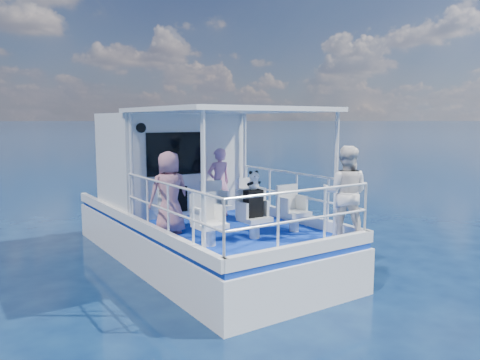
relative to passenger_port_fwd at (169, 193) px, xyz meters
name	(u,v)px	position (x,y,z in m)	size (l,w,h in m)	color
ground	(222,271)	(1.10, -0.02, -1.65)	(2000.00, 2000.00, 0.00)	#081A3E
hull	(198,258)	(1.10, 0.98, -1.65)	(3.00, 7.00, 1.60)	white
deck	(198,220)	(1.10, 0.98, -0.80)	(2.90, 6.90, 0.10)	#0B2A97
cabin	(170,161)	(1.10, 2.28, 0.35)	(2.85, 2.00, 2.20)	white
canopy	(227,110)	(1.10, -0.22, 1.49)	(3.00, 3.20, 0.08)	white
canopy_posts	(229,171)	(1.10, -0.27, 0.35)	(2.77, 2.97, 2.20)	white
railings	(238,205)	(1.10, -0.60, -0.25)	(2.84, 3.59, 1.00)	white
seat_port_fwd	(175,220)	(0.20, 0.18, -0.56)	(0.48, 0.46, 0.38)	white
seat_center_fwd	(217,215)	(1.10, 0.18, -0.56)	(0.48, 0.46, 0.38)	white
seat_stbd_fwd	(254,210)	(2.00, 0.18, -0.56)	(0.48, 0.46, 0.38)	white
seat_port_aft	(210,234)	(0.20, -1.12, -0.56)	(0.48, 0.46, 0.38)	white
seat_center_aft	(255,227)	(1.10, -1.12, -0.56)	(0.48, 0.46, 0.38)	white
seat_stbd_aft	(294,221)	(2.00, -1.12, -0.56)	(0.48, 0.46, 0.38)	white
passenger_port_fwd	(169,193)	(0.00, 0.00, 0.00)	(0.56, 0.40, 1.51)	#BE7B8A
passenger_stbd_fwd	(219,182)	(1.56, 0.85, -0.02)	(0.53, 0.35, 1.46)	pink
passenger_stbd_aft	(346,193)	(2.35, -2.06, 0.06)	(0.79, 0.62, 1.62)	white
backpack_port	(176,199)	(0.18, 0.09, -0.14)	(0.35, 0.20, 0.46)	black
backpack_center	(253,204)	(1.06, -1.13, -0.13)	(0.32, 0.18, 0.48)	black
compact_camera	(176,185)	(0.18, 0.08, 0.12)	(0.10, 0.06, 0.06)	black
panda	(254,180)	(1.08, -1.11, 0.27)	(0.21, 0.18, 0.33)	white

